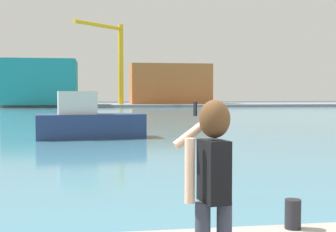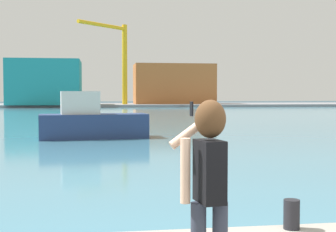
{
  "view_description": "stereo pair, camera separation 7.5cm",
  "coord_description": "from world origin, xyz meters",
  "px_view_note": "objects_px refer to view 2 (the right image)",
  "views": [
    {
      "loc": [
        -1.75,
        -3.99,
        2.4
      ],
      "look_at": [
        -0.46,
        4.31,
        2.01
      ],
      "focal_mm": 49.78,
      "sensor_mm": 36.0,
      "label": 1
    },
    {
      "loc": [
        -1.68,
        -4.0,
        2.4
      ],
      "look_at": [
        -0.46,
        4.31,
        2.01
      ],
      "focal_mm": 49.78,
      "sensor_mm": 36.0,
      "label": 2
    }
  ],
  "objects_px": {
    "boat_moored": "(91,121)",
    "port_crane": "(119,54)",
    "warehouse_right": "(174,84)",
    "person_photographer": "(208,175)",
    "harbor_bollard": "(292,214)",
    "warehouse_left": "(46,82)"
  },
  "relations": [
    {
      "from": "boat_moored",
      "to": "port_crane",
      "type": "relative_size",
      "value": 0.39
    },
    {
      "from": "person_photographer",
      "to": "boat_moored",
      "type": "distance_m",
      "value": 21.67
    },
    {
      "from": "boat_moored",
      "to": "warehouse_left",
      "type": "bearing_deg",
      "value": 91.93
    },
    {
      "from": "person_photographer",
      "to": "warehouse_right",
      "type": "bearing_deg",
      "value": -17.52
    },
    {
      "from": "boat_moored",
      "to": "harbor_bollard",
      "type": "bearing_deg",
      "value": -87.93
    },
    {
      "from": "warehouse_left",
      "to": "warehouse_right",
      "type": "distance_m",
      "value": 25.98
    },
    {
      "from": "harbor_bollard",
      "to": "port_crane",
      "type": "bearing_deg",
      "value": 89.18
    },
    {
      "from": "warehouse_left",
      "to": "port_crane",
      "type": "xyz_separation_m",
      "value": [
        13.87,
        -0.89,
        5.45
      ]
    },
    {
      "from": "harbor_bollard",
      "to": "warehouse_right",
      "type": "distance_m",
      "value": 91.15
    },
    {
      "from": "warehouse_left",
      "to": "boat_moored",
      "type": "bearing_deg",
      "value": -81.58
    },
    {
      "from": "person_photographer",
      "to": "warehouse_right",
      "type": "height_order",
      "value": "warehouse_right"
    },
    {
      "from": "person_photographer",
      "to": "boat_moored",
      "type": "height_order",
      "value": "boat_moored"
    },
    {
      "from": "harbor_bollard",
      "to": "warehouse_left",
      "type": "height_order",
      "value": "warehouse_left"
    },
    {
      "from": "boat_moored",
      "to": "port_crane",
      "type": "xyz_separation_m",
      "value": [
        4.19,
        64.52,
        9.21
      ]
    },
    {
      "from": "harbor_bollard",
      "to": "warehouse_right",
      "type": "bearing_deg",
      "value": 81.9
    },
    {
      "from": "warehouse_right",
      "to": "port_crane",
      "type": "height_order",
      "value": "port_crane"
    },
    {
      "from": "boat_moored",
      "to": "warehouse_left",
      "type": "relative_size",
      "value": 0.45
    },
    {
      "from": "harbor_bollard",
      "to": "boat_moored",
      "type": "bearing_deg",
      "value": 98.56
    },
    {
      "from": "boat_moored",
      "to": "warehouse_right",
      "type": "bearing_deg",
      "value": 70.83
    },
    {
      "from": "person_photographer",
      "to": "warehouse_right",
      "type": "xyz_separation_m",
      "value": [
        14.39,
        91.93,
        2.9
      ]
    },
    {
      "from": "harbor_bollard",
      "to": "warehouse_left",
      "type": "bearing_deg",
      "value": 98.45
    },
    {
      "from": "boat_moored",
      "to": "port_crane",
      "type": "height_order",
      "value": "port_crane"
    }
  ]
}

